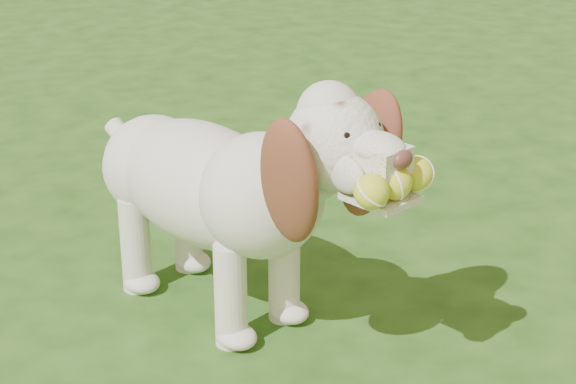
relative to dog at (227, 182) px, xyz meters
name	(u,v)px	position (x,y,z in m)	size (l,w,h in m)	color
ground	(55,351)	(-0.58, -0.01, -0.47)	(80.00, 80.00, 0.00)	#204112
dog	(227,182)	(0.00, 0.00, 0.00)	(0.80, 1.33, 0.89)	silver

